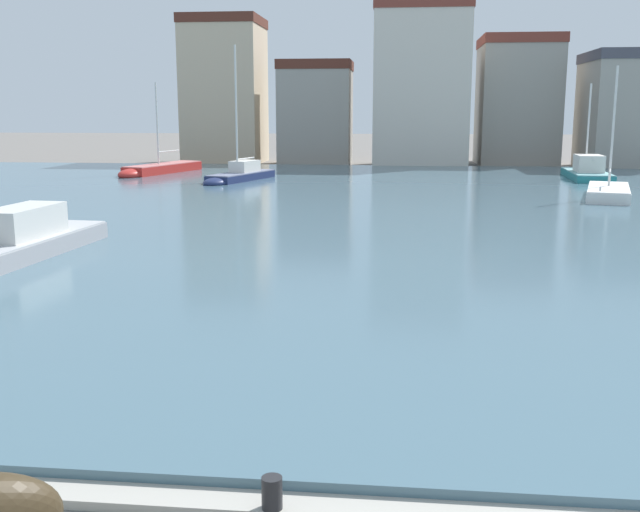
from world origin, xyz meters
TOP-DOWN VIEW (x-y plane):
  - harbor_water at (0.00, 34.23)m, footprint 86.69×52.13m
  - sailboat_grey at (-11.38, 19.84)m, footprint 2.42×9.80m
  - sailboat_red at (-16.97, 50.46)m, footprint 3.96×8.65m
  - sailboat_navy at (-10.21, 45.77)m, footprint 3.61×7.16m
  - sailboat_teal at (11.93, 50.15)m, footprint 2.67×8.20m
  - sailboat_white at (10.55, 39.30)m, footprint 3.61×7.37m
  - mooring_bollard at (-1.39, 7.76)m, footprint 0.24×0.24m
  - townhouse_corner_house at (-15.62, 65.57)m, footprint 6.67×6.86m
  - townhouse_narrow_midrow at (-7.41, 64.20)m, footprint 6.16×5.11m
  - townhouse_tall_gabled at (1.44, 62.81)m, footprint 7.73×6.64m
  - townhouse_end_terrace at (9.69, 66.17)m, footprint 6.55×7.59m
  - townhouse_wide_warehouse at (17.81, 62.34)m, footprint 6.76×8.07m

SIDE VIEW (x-z plane):
  - harbor_water at x=0.00m, z-range 0.00..0.25m
  - mooring_bollard at x=-1.39m, z-range 0.00..0.50m
  - sailboat_white at x=10.55m, z-range -2.95..3.81m
  - sailboat_red at x=-16.97m, z-range -2.77..3.69m
  - sailboat_navy at x=-10.21m, z-range -3.73..4.77m
  - sailboat_teal at x=11.93m, z-range -2.57..3.71m
  - sailboat_grey at x=-11.38m, z-range -3.93..5.12m
  - townhouse_narrow_midrow at x=-7.41m, z-range 0.01..8.73m
  - townhouse_wide_warehouse at x=17.81m, z-range 0.01..9.15m
  - townhouse_end_terrace at x=9.69m, z-range 0.01..10.71m
  - townhouse_corner_house at x=-15.62m, z-range 0.02..12.55m
  - townhouse_tall_gabled at x=1.44m, z-range 0.02..13.12m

